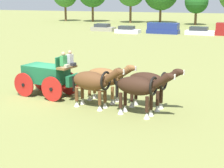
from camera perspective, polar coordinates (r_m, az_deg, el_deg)
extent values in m
plane|color=olive|center=(21.12, -10.47, -1.83)|extent=(220.00, 220.00, 0.00)
cube|color=#195B38|center=(20.81, -10.63, 1.62)|extent=(2.72, 1.76, 1.00)
cube|color=brown|center=(19.79, -7.29, 2.70)|extent=(0.74, 1.32, 0.12)
cube|color=#195B38|center=(19.70, -6.29, 0.63)|extent=(0.41, 1.13, 0.60)
cube|color=#195B38|center=(19.90, -8.02, 3.73)|extent=(0.25, 1.24, 0.55)
cube|color=red|center=(20.95, -10.56, 0.01)|extent=(2.79, 0.59, 0.16)
cylinder|color=red|center=(20.95, -7.04, 0.15)|extent=(1.39, 0.29, 1.40)
cylinder|color=black|center=(20.95, -7.04, 0.15)|extent=(0.23, 0.21, 0.20)
cylinder|color=red|center=(19.73, -9.72, -0.82)|extent=(1.39, 0.29, 1.40)
cylinder|color=black|center=(19.73, -9.72, -0.82)|extent=(0.23, 0.21, 0.20)
cylinder|color=red|center=(22.17, -11.30, 0.75)|extent=(1.39, 0.29, 1.40)
cylinder|color=black|center=(22.17, -11.30, 0.75)|extent=(0.23, 0.21, 0.20)
cylinder|color=red|center=(21.03, -14.07, -0.12)|extent=(1.39, 0.29, 1.40)
cylinder|color=black|center=(21.03, -14.07, -0.12)|extent=(0.23, 0.21, 0.20)
cylinder|color=brown|center=(19.44, -4.69, -0.73)|extent=(2.58, 0.50, 0.10)
cube|color=#2D2D33|center=(19.93, -6.51, 3.22)|extent=(0.44, 0.38, 0.16)
cube|color=silver|center=(19.95, -6.81, 4.03)|extent=(0.29, 0.39, 0.55)
sphere|color=tan|center=(19.89, -6.84, 5.12)|extent=(0.22, 0.22, 0.22)
cube|color=#BCB293|center=(19.45, -7.54, 2.92)|extent=(0.44, 0.38, 0.16)
cube|color=#338C4C|center=(19.47, -7.85, 3.75)|extent=(0.29, 0.39, 0.55)
sphere|color=tan|center=(19.40, -7.89, 4.86)|extent=(0.22, 0.22, 0.22)
ellipsoid|color=brown|center=(19.36, -1.44, 1.16)|extent=(2.21, 1.29, 0.98)
cylinder|color=brown|center=(19.43, 0.84, -1.08)|extent=(0.18, 0.18, 0.67)
cone|color=silver|center=(19.56, 0.83, -2.43)|extent=(0.30, 0.30, 0.29)
cylinder|color=brown|center=(18.97, 0.07, -1.45)|extent=(0.18, 0.18, 0.67)
cone|color=silver|center=(19.10, 0.07, -2.83)|extent=(0.30, 0.30, 0.29)
cylinder|color=brown|center=(20.13, -2.84, -0.55)|extent=(0.18, 0.18, 0.67)
cone|color=silver|center=(20.26, -2.82, -1.86)|extent=(0.30, 0.30, 0.29)
cylinder|color=brown|center=(19.69, -3.66, -0.90)|extent=(0.18, 0.18, 0.67)
cone|color=silver|center=(19.82, -3.64, -2.24)|extent=(0.30, 0.30, 0.29)
cylinder|color=brown|center=(18.67, 2.02, 1.94)|extent=(0.99, 0.50, 0.81)
ellipsoid|color=brown|center=(18.45, 3.05, 2.61)|extent=(0.63, 0.35, 0.32)
cube|color=silver|center=(18.33, 3.84, 2.52)|extent=(0.07, 0.11, 0.24)
torus|color=black|center=(18.90, 1.02, 1.15)|extent=(0.27, 1.01, 1.00)
cylinder|color=black|center=(19.99, -4.14, 0.66)|extent=(0.14, 0.14, 0.80)
ellipsoid|color=brown|center=(18.27, -3.50, 0.53)|extent=(2.15, 1.28, 0.98)
cylinder|color=brown|center=(18.33, -1.14, -1.89)|extent=(0.18, 0.18, 0.71)
cone|color=silver|center=(18.48, -1.14, -3.40)|extent=(0.30, 0.30, 0.30)
cylinder|color=brown|center=(17.89, -2.01, -2.30)|extent=(0.18, 0.18, 0.71)
cone|color=silver|center=(18.04, -1.99, -3.84)|extent=(0.30, 0.30, 0.30)
cylinder|color=brown|center=(19.06, -4.83, -1.32)|extent=(0.18, 0.18, 0.71)
cone|color=silver|center=(19.20, -4.80, -2.78)|extent=(0.30, 0.30, 0.30)
cylinder|color=brown|center=(18.63, -5.75, -1.70)|extent=(0.18, 0.18, 0.71)
cone|color=silver|center=(18.77, -5.71, -3.19)|extent=(0.30, 0.30, 0.30)
cylinder|color=brown|center=(17.54, 0.01, 1.34)|extent=(0.99, 0.50, 0.81)
ellipsoid|color=brown|center=(17.32, 1.08, 2.05)|extent=(0.63, 0.35, 0.32)
cube|color=silver|center=(17.19, 1.91, 1.95)|extent=(0.07, 0.11, 0.24)
torus|color=black|center=(17.79, -1.03, 0.51)|extent=(0.27, 1.01, 1.00)
cylinder|color=black|center=(18.92, -6.20, 0.00)|extent=(0.14, 0.14, 0.80)
ellipsoid|color=#331E14|center=(18.21, 5.64, 0.48)|extent=(2.16, 1.21, 0.91)
cylinder|color=#331E14|center=(18.37, 7.95, -1.91)|extent=(0.18, 0.18, 0.74)
cone|color=silver|center=(18.52, 7.89, -3.48)|extent=(0.30, 0.30, 0.32)
cylinder|color=#331E14|center=(17.92, 7.37, -2.30)|extent=(0.18, 0.18, 0.74)
cone|color=silver|center=(18.07, 7.32, -3.90)|extent=(0.30, 0.30, 0.32)
cylinder|color=#331E14|center=(18.90, 3.89, -1.35)|extent=(0.18, 0.18, 0.74)
cone|color=silver|center=(19.05, 3.87, -2.88)|extent=(0.30, 0.30, 0.32)
cylinder|color=#331E14|center=(18.46, 3.24, -1.71)|extent=(0.18, 0.18, 0.74)
cone|color=silver|center=(18.61, 3.21, -3.27)|extent=(0.30, 0.30, 0.32)
cylinder|color=#331E14|center=(17.67, 9.51, 1.24)|extent=(0.99, 0.50, 0.81)
ellipsoid|color=#331E14|center=(17.50, 10.68, 1.93)|extent=(0.63, 0.35, 0.32)
cube|color=silver|center=(17.41, 11.56, 1.84)|extent=(0.07, 0.11, 0.24)
torus|color=black|center=(17.85, 8.36, 0.45)|extent=(0.26, 0.95, 0.94)
cylinder|color=black|center=(18.71, 2.60, -0.04)|extent=(0.14, 0.14, 0.80)
ellipsoid|color=#331E14|center=(17.05, 3.91, -0.31)|extent=(2.12, 1.20, 0.90)
cylinder|color=#331E14|center=(17.20, 6.34, -2.88)|extent=(0.18, 0.18, 0.76)
cone|color=silver|center=(17.37, 6.29, -4.60)|extent=(0.30, 0.30, 0.33)
cylinder|color=#331E14|center=(16.76, 5.68, -3.31)|extent=(0.18, 0.18, 0.76)
cone|color=silver|center=(16.93, 5.64, -5.07)|extent=(0.30, 0.30, 0.33)
cylinder|color=#331E14|center=(17.76, 2.15, -2.26)|extent=(0.18, 0.18, 0.76)
cone|color=silver|center=(17.92, 2.14, -3.93)|extent=(0.30, 0.30, 0.33)
cylinder|color=#331E14|center=(17.33, 1.41, -2.66)|extent=(0.18, 0.18, 0.76)
cone|color=silver|center=(17.50, 1.40, -4.37)|extent=(0.30, 0.30, 0.33)
cylinder|color=#331E14|center=(16.47, 7.94, 0.49)|extent=(0.99, 0.50, 0.81)
ellipsoid|color=#331E14|center=(16.29, 9.18, 1.23)|extent=(0.63, 0.35, 0.32)
cube|color=silver|center=(16.20, 10.11, 1.12)|extent=(0.07, 0.11, 0.24)
torus|color=black|center=(16.67, 6.73, -0.34)|extent=(0.26, 0.94, 0.93)
cylinder|color=black|center=(17.58, 0.78, -0.85)|extent=(0.14, 0.14, 0.80)
cube|color=gray|center=(59.78, -1.42, 8.88)|extent=(3.98, 2.04, 0.68)
cube|color=#2D333D|center=(59.81, -1.60, 9.46)|extent=(2.42, 1.81, 0.53)
cube|color=white|center=(56.06, 2.56, 8.50)|extent=(3.97, 1.92, 0.62)
cube|color=#2D333D|center=(56.08, 2.38, 9.10)|extent=(2.41, 1.70, 0.54)
cube|color=navy|center=(56.22, 8.25, 8.38)|extent=(5.08, 2.12, 0.60)
cube|color=navy|center=(56.14, 8.28, 9.22)|extent=(4.87, 1.96, 1.07)
cube|color=white|center=(55.43, 14.06, 8.05)|extent=(4.47, 2.02, 0.63)
cube|color=#2D333D|center=(55.41, 13.87, 8.68)|extent=(2.72, 1.79, 0.57)
cylinder|color=brown|center=(84.57, -7.51, 11.40)|extent=(0.50, 0.50, 4.00)
cylinder|color=brown|center=(81.81, -3.13, 11.48)|extent=(0.50, 0.50, 4.18)
cylinder|color=brown|center=(78.32, 3.01, 11.45)|extent=(0.50, 0.50, 4.40)
cylinder|color=brown|center=(78.29, 7.81, 11.12)|extent=(0.50, 0.50, 3.79)
cylinder|color=brown|center=(74.23, 13.36, 10.41)|extent=(0.50, 0.50, 2.98)
sphere|color=#1E561E|center=(74.12, 13.50, 12.82)|extent=(4.69, 4.69, 4.69)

